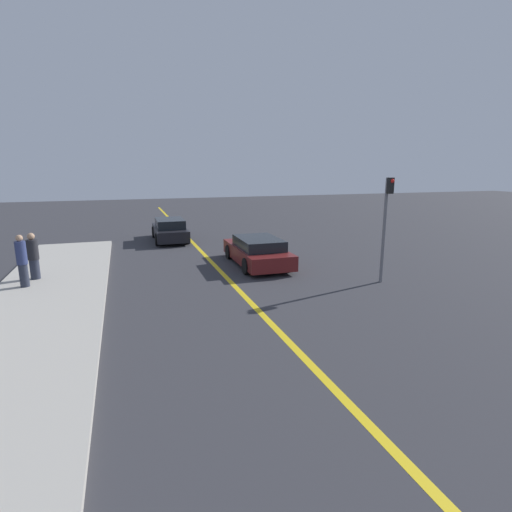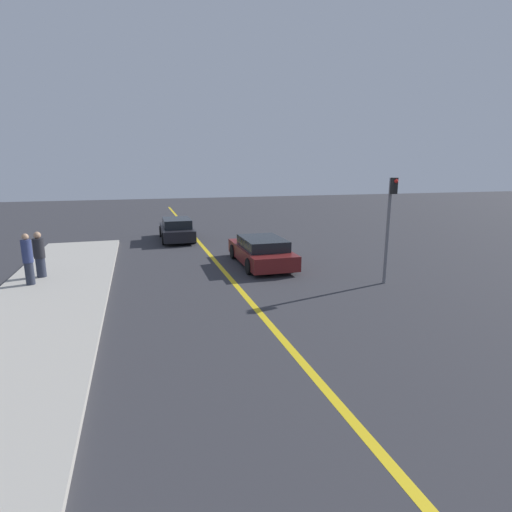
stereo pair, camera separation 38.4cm
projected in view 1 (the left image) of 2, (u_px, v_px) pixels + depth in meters
The scene contains 7 objects.
road_center_line at pixel (234, 285), 14.31m from camera, with size 0.20×60.00×0.01m.
sidewalk_left at pixel (12, 359), 8.67m from camera, with size 3.60×27.93×0.15m.
car_near_right_lane at pixel (257, 251), 17.23m from camera, with size 2.06×4.68×1.21m.
car_ahead_center at pixel (170, 230), 22.90m from camera, with size 1.88×4.35×1.28m.
pedestrian_far_standing at pixel (22, 261), 13.48m from camera, with size 0.34×0.34×1.80m.
pedestrian_by_sign at pixel (33, 256), 14.45m from camera, with size 0.39×0.39×1.70m.
traffic_light at pixel (386, 219), 14.19m from camera, with size 0.18×0.40×3.80m.
Camera 1 is at (-3.60, 4.72, 4.15)m, focal length 28.00 mm.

